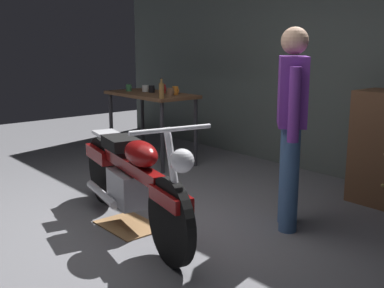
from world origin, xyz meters
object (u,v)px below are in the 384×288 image
(motorcycle, at_px, (130,177))
(mug_black_matte, at_px, (152,89))
(person_standing, at_px, (291,120))
(mug_white_ceramic, at_px, (145,88))
(mug_green_speckled, at_px, (129,88))
(mug_red_diner, at_px, (163,89))
(bottle, at_px, (162,90))
(mug_brown_stoneware, at_px, (171,92))
(mug_orange_travel, at_px, (175,91))

(motorcycle, height_order, mug_black_matte, motorcycle)
(person_standing, distance_m, mug_white_ceramic, 2.86)
(mug_white_ceramic, relative_size, mug_green_speckled, 1.10)
(mug_red_diner, bearing_deg, motorcycle, -43.51)
(mug_green_speckled, xyz_separation_m, bottle, (0.95, -0.16, 0.05))
(person_standing, relative_size, mug_white_ceramic, 14.34)
(mug_brown_stoneware, distance_m, mug_green_speckled, 0.83)
(motorcycle, bearing_deg, mug_green_speckled, 159.03)
(motorcycle, relative_size, mug_black_matte, 19.99)
(mug_red_diner, relative_size, bottle, 0.47)
(mug_brown_stoneware, height_order, mug_orange_travel, mug_orange_travel)
(mug_white_ceramic, height_order, mug_orange_travel, mug_orange_travel)
(mug_orange_travel, bearing_deg, mug_green_speckled, -165.13)
(motorcycle, distance_m, person_standing, 1.41)
(mug_green_speckled, bearing_deg, mug_red_diner, 21.46)
(motorcycle, distance_m, mug_black_matte, 2.47)
(mug_green_speckled, bearing_deg, motorcycle, -32.70)
(bottle, bearing_deg, person_standing, -5.72)
(motorcycle, height_order, bottle, bottle)
(mug_black_matte, relative_size, mug_orange_travel, 0.98)
(motorcycle, xyz_separation_m, mug_black_matte, (-1.86, 1.55, 0.50))
(mug_red_diner, height_order, mug_black_matte, mug_red_diner)
(mug_brown_stoneware, bearing_deg, motorcycle, -47.24)
(mug_red_diner, bearing_deg, mug_green_speckled, -158.54)
(mug_red_diner, bearing_deg, mug_orange_travel, 0.83)
(mug_green_speckled, bearing_deg, mug_black_matte, 23.32)
(person_standing, bearing_deg, mug_green_speckled, 40.89)
(mug_white_ceramic, xyz_separation_m, mug_orange_travel, (0.56, 0.07, 0.01))
(mug_red_diner, height_order, mug_green_speckled, mug_red_diner)
(motorcycle, xyz_separation_m, mug_brown_stoneware, (-1.37, 1.48, 0.50))
(mug_red_diner, distance_m, mug_green_speckled, 0.54)
(motorcycle, xyz_separation_m, mug_white_ceramic, (-1.99, 1.54, 0.49))
(mug_brown_stoneware, distance_m, mug_black_matte, 0.50)
(mug_green_speckled, relative_size, mug_orange_travel, 0.96)
(mug_green_speckled, height_order, mug_orange_travel, mug_orange_travel)
(person_standing, height_order, mug_red_diner, person_standing)
(bottle, bearing_deg, mug_green_speckled, 170.58)
(mug_white_ceramic, bearing_deg, mug_green_speckled, -146.83)
(motorcycle, height_order, person_standing, person_standing)
(mug_white_ceramic, distance_m, mug_black_matte, 0.13)
(mug_white_ceramic, bearing_deg, bottle, -20.99)
(motorcycle, bearing_deg, mug_orange_travel, 143.48)
(mug_red_diner, bearing_deg, mug_black_matte, -162.25)
(person_standing, xyz_separation_m, mug_white_ceramic, (-2.81, 0.49, 0.02))
(mug_red_diner, distance_m, bottle, 0.57)
(motorcycle, xyz_separation_m, bottle, (-1.24, 1.25, 0.55))
(mug_white_ceramic, height_order, bottle, bottle)
(mug_brown_stoneware, distance_m, mug_orange_travel, 0.14)
(mug_green_speckled, relative_size, mug_black_matte, 0.98)
(mug_green_speckled, xyz_separation_m, mug_orange_travel, (0.76, 0.20, 0.01))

